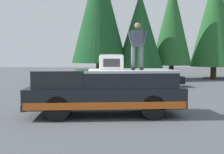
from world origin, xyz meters
name	(u,v)px	position (x,y,z in m)	size (l,w,h in m)	color
ground_plane	(109,114)	(0.00, 0.00, 0.00)	(90.00, 90.00, 0.00)	#4C4F51
pickup_truck	(105,91)	(-0.14, 0.14, 0.87)	(2.01, 5.54, 1.65)	black
compressor_unit	(111,62)	(-0.12, -0.08, 1.93)	(0.65, 0.84, 0.56)	white
person_on_truck_bed	(137,45)	(-0.17, -1.03, 2.55)	(0.29, 0.72, 1.69)	#4C515B
parked_car_black	(153,79)	(9.03, -3.62, 0.58)	(1.64, 4.10, 1.16)	black
parked_car_white	(80,79)	(9.22, 1.53, 0.58)	(1.64, 4.10, 1.16)	white
conifer_far_left	(215,18)	(16.08, -11.04, 5.79)	(4.55, 4.55, 10.43)	#4C3826
conifer_left	(172,23)	(15.23, -6.65, 5.16)	(3.62, 3.62, 9.02)	#4C3826
conifer_center_left	(140,30)	(13.93, -3.48, 4.37)	(4.04, 4.04, 7.65)	#4C3826
conifer_center_right	(99,10)	(14.11, 0.05, 6.14)	(4.77, 4.77, 10.72)	#4C3826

